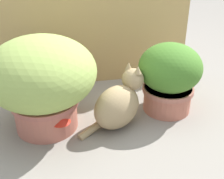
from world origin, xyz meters
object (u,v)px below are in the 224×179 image
at_px(mushroom_ornament_red, 61,121).
at_px(cat, 119,104).
at_px(grass_planter, 42,79).
at_px(leafy_planter, 169,76).
at_px(mushroom_ornament_pink, 43,116).

bearing_deg(mushroom_ornament_red, cat, 10.91).
bearing_deg(mushroom_ornament_red, grass_planter, 120.38).
height_order(leafy_planter, mushroom_ornament_pink, leafy_planter).
relative_size(grass_planter, mushroom_ornament_red, 3.83).
bearing_deg(grass_planter, cat, -9.17).
distance_m(leafy_planter, mushroom_ornament_red, 0.61).
bearing_deg(mushroom_ornament_pink, cat, 1.37).
height_order(cat, mushroom_ornament_red, cat).
xyz_separation_m(grass_planter, leafy_planter, (0.65, 0.04, -0.06)).
bearing_deg(leafy_planter, grass_planter, -176.67).
bearing_deg(mushroom_ornament_pink, grass_planter, 78.06).
distance_m(grass_planter, mushroom_ornament_pink, 0.17).
bearing_deg(cat, leafy_planter, 18.15).
height_order(cat, mushroom_ornament_pink, cat).
distance_m(grass_planter, cat, 0.39).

